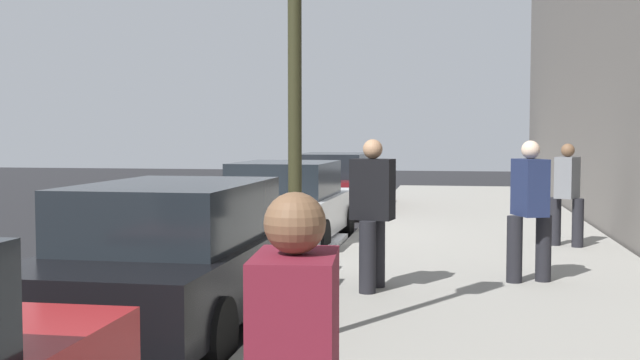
{
  "coord_description": "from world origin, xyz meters",
  "views": [
    {
      "loc": [
        -13.74,
        -2.8,
        2.01
      ],
      "look_at": [
        0.63,
        -0.35,
        1.13
      ],
      "focal_mm": 43.44,
      "sensor_mm": 36.0,
      "label": 1
    }
  ],
  "objects_px": {
    "parked_car_maroon": "(335,183)",
    "pedestrian_grey_coat": "(567,192)",
    "pedestrian_black_coat": "(372,210)",
    "parked_car_white": "(288,204)",
    "traffic_light_pole": "(295,31)",
    "pedestrian_navy_coat": "(530,207)",
    "parked_car_black": "(180,254)"
  },
  "relations": [
    {
      "from": "parked_car_white",
      "to": "pedestrian_black_coat",
      "type": "bearing_deg",
      "value": -155.67
    },
    {
      "from": "pedestrian_black_coat",
      "to": "pedestrian_navy_coat",
      "type": "distance_m",
      "value": 2.06
    },
    {
      "from": "pedestrian_navy_coat",
      "to": "parked_car_black",
      "type": "bearing_deg",
      "value": 121.56
    },
    {
      "from": "pedestrian_grey_coat",
      "to": "parked_car_maroon",
      "type": "bearing_deg",
      "value": 38.15
    },
    {
      "from": "pedestrian_navy_coat",
      "to": "pedestrian_black_coat",
      "type": "bearing_deg",
      "value": 113.71
    },
    {
      "from": "pedestrian_black_coat",
      "to": "traffic_light_pole",
      "type": "distance_m",
      "value": 3.08
    },
    {
      "from": "parked_car_black",
      "to": "traffic_light_pole",
      "type": "xyz_separation_m",
      "value": [
        -1.0,
        -1.43,
        2.14
      ]
    },
    {
      "from": "pedestrian_grey_coat",
      "to": "pedestrian_navy_coat",
      "type": "distance_m",
      "value": 3.39
    },
    {
      "from": "parked_car_white",
      "to": "pedestrian_navy_coat",
      "type": "xyz_separation_m",
      "value": [
        -3.47,
        -3.83,
        0.34
      ]
    },
    {
      "from": "pedestrian_navy_coat",
      "to": "traffic_light_pole",
      "type": "bearing_deg",
      "value": 144.87
    },
    {
      "from": "pedestrian_black_coat",
      "to": "pedestrian_navy_coat",
      "type": "xyz_separation_m",
      "value": [
        0.83,
        -1.89,
        -0.01
      ]
    },
    {
      "from": "parked_car_maroon",
      "to": "parked_car_white",
      "type": "bearing_deg",
      "value": -179.54
    },
    {
      "from": "parked_car_black",
      "to": "parked_car_maroon",
      "type": "distance_m",
      "value": 11.67
    },
    {
      "from": "parked_car_black",
      "to": "parked_car_maroon",
      "type": "bearing_deg",
      "value": 0.67
    },
    {
      "from": "pedestrian_navy_coat",
      "to": "pedestrian_grey_coat",
      "type": "bearing_deg",
      "value": -15.58
    },
    {
      "from": "pedestrian_grey_coat",
      "to": "traffic_light_pole",
      "type": "bearing_deg",
      "value": 153.8
    },
    {
      "from": "parked_car_white",
      "to": "parked_car_maroon",
      "type": "height_order",
      "value": "same"
    },
    {
      "from": "parked_car_white",
      "to": "pedestrian_black_coat",
      "type": "distance_m",
      "value": 4.73
    },
    {
      "from": "parked_car_maroon",
      "to": "pedestrian_black_coat",
      "type": "height_order",
      "value": "pedestrian_black_coat"
    },
    {
      "from": "pedestrian_grey_coat",
      "to": "pedestrian_navy_coat",
      "type": "relative_size",
      "value": 0.96
    },
    {
      "from": "parked_car_white",
      "to": "parked_car_maroon",
      "type": "distance_m",
      "value": 5.89
    },
    {
      "from": "pedestrian_black_coat",
      "to": "parked_car_maroon",
      "type": "bearing_deg",
      "value": 11.06
    },
    {
      "from": "traffic_light_pole",
      "to": "pedestrian_navy_coat",
      "type": "bearing_deg",
      "value": -35.13
    },
    {
      "from": "parked_car_maroon",
      "to": "pedestrian_grey_coat",
      "type": "bearing_deg",
      "value": -141.85
    },
    {
      "from": "parked_car_white",
      "to": "pedestrian_navy_coat",
      "type": "height_order",
      "value": "pedestrian_navy_coat"
    },
    {
      "from": "pedestrian_grey_coat",
      "to": "pedestrian_navy_coat",
      "type": "height_order",
      "value": "pedestrian_navy_coat"
    },
    {
      "from": "parked_car_white",
      "to": "traffic_light_pole",
      "type": "height_order",
      "value": "traffic_light_pole"
    },
    {
      "from": "parked_car_black",
      "to": "traffic_light_pole",
      "type": "distance_m",
      "value": 2.76
    },
    {
      "from": "parked_car_black",
      "to": "traffic_light_pole",
      "type": "relative_size",
      "value": 1.19
    },
    {
      "from": "parked_car_maroon",
      "to": "traffic_light_pole",
      "type": "xyz_separation_m",
      "value": [
        -12.66,
        -1.56,
        2.14
      ]
    },
    {
      "from": "parked_car_maroon",
      "to": "pedestrian_grey_coat",
      "type": "distance_m",
      "value": 7.76
    },
    {
      "from": "pedestrian_grey_coat",
      "to": "pedestrian_navy_coat",
      "type": "bearing_deg",
      "value": 164.42
    }
  ]
}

